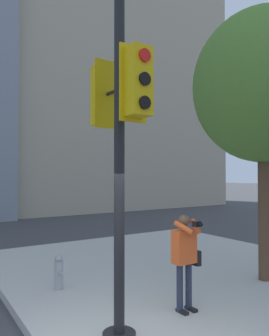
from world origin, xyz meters
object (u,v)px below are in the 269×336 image
object	(u,v)px
person_photographer	(185,254)
street_tree	(263,87)
fire_hydrant	(59,272)
traffic_signal_pole	(119,129)

from	to	relation	value
person_photographer	street_tree	size ratio (longest dim) A/B	0.27
street_tree	fire_hydrant	distance (m)	5.92
person_photographer	fire_hydrant	world-z (taller)	person_photographer
street_tree	fire_hydrant	world-z (taller)	street_tree
traffic_signal_pole	person_photographer	size ratio (longest dim) A/B	3.39
traffic_signal_pole	person_photographer	world-z (taller)	traffic_signal_pole
traffic_signal_pole	street_tree	xyz separation A→B (m)	(4.03, 0.55, 1.32)
street_tree	traffic_signal_pole	bearing A→B (deg)	-172.16
person_photographer	street_tree	distance (m)	4.19
street_tree	person_photographer	bearing A→B (deg)	-173.67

